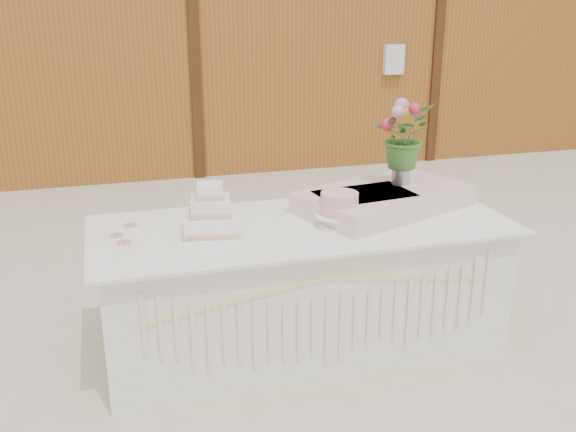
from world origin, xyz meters
name	(u,v)px	position (x,y,z in m)	size (l,w,h in m)	color
ground	(302,342)	(0.00, 0.00, 0.00)	(80.00, 80.00, 0.00)	beige
barn	(172,23)	(-0.01, 5.99, 1.68)	(12.60, 4.60, 3.30)	brown
cake_table	(302,285)	(0.00, 0.00, 0.39)	(2.40, 1.00, 0.77)	white
wedding_cake	(211,215)	(-0.52, 0.03, 0.86)	(0.35, 0.35, 0.28)	white
pink_cake_stand	(339,207)	(0.19, -0.09, 0.88)	(0.27, 0.27, 0.20)	white
satin_runner	(384,199)	(0.56, 0.13, 0.83)	(1.02, 0.59, 0.13)	beige
flower_vase	(401,172)	(0.70, 0.20, 0.98)	(0.11, 0.11, 0.15)	#A7A7AB
bouquet	(404,128)	(0.70, 0.20, 1.25)	(0.35, 0.31, 0.39)	#3C6E2C
loose_flowers	(119,232)	(-1.02, 0.13, 0.78)	(0.15, 0.36, 0.02)	pink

